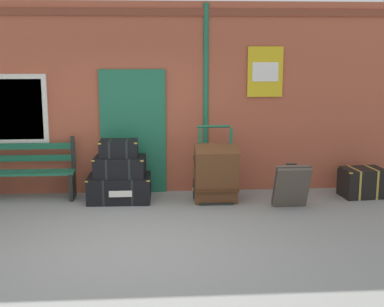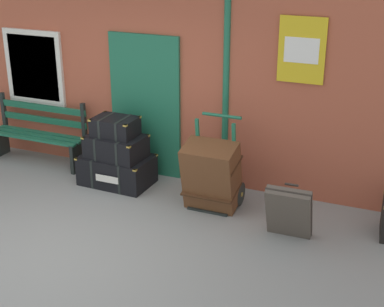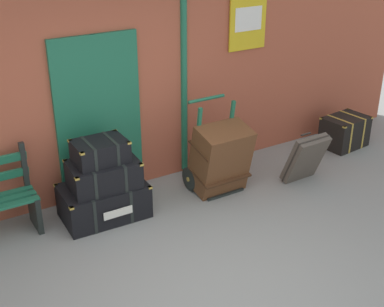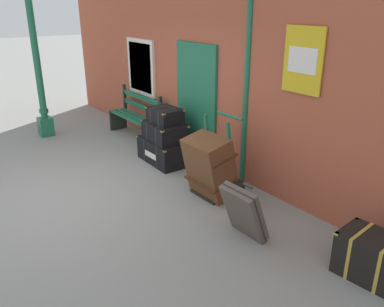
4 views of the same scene
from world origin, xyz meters
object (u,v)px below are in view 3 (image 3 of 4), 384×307
(steamer_trunk_base, at_px, (104,201))
(porters_trolley, at_px, (213,168))
(large_brown_trunk, at_px, (220,159))
(suitcase_slate, at_px, (305,158))
(steamer_trunk_middle, at_px, (104,174))
(steamer_trunk_top, at_px, (100,151))
(corner_trunk, at_px, (345,132))

(steamer_trunk_base, bearing_deg, porters_trolley, -1.65)
(large_brown_trunk, bearing_deg, porters_trolley, 90.00)
(steamer_trunk_base, relative_size, large_brown_trunk, 1.08)
(large_brown_trunk, bearing_deg, suitcase_slate, -18.53)
(steamer_trunk_middle, xyz_separation_m, suitcase_slate, (2.66, -0.57, -0.23))
(steamer_trunk_top, bearing_deg, large_brown_trunk, -8.14)
(porters_trolley, relative_size, large_brown_trunk, 1.27)
(porters_trolley, bearing_deg, suitcase_slate, -25.94)
(steamer_trunk_base, distance_m, steamer_trunk_top, 0.66)
(porters_trolley, relative_size, corner_trunk, 1.65)
(steamer_trunk_top, relative_size, porters_trolley, 0.51)
(steamer_trunk_middle, bearing_deg, steamer_trunk_top, 117.40)
(steamer_trunk_base, relative_size, steamer_trunk_middle, 1.22)
(porters_trolley, bearing_deg, large_brown_trunk, -90.00)
(steamer_trunk_base, relative_size, corner_trunk, 1.40)
(steamer_trunk_top, height_order, corner_trunk, steamer_trunk_top)
(steamer_trunk_base, height_order, suitcase_slate, suitcase_slate)
(steamer_trunk_middle, distance_m, corner_trunk, 4.02)
(steamer_trunk_top, distance_m, suitcase_slate, 2.79)
(steamer_trunk_middle, relative_size, steamer_trunk_top, 1.38)
(steamer_trunk_middle, xyz_separation_m, porters_trolley, (1.53, -0.03, -0.31))
(steamer_trunk_top, bearing_deg, porters_trolley, -1.85)
(large_brown_trunk, bearing_deg, steamer_trunk_top, 171.86)
(steamer_trunk_middle, relative_size, corner_trunk, 1.15)
(suitcase_slate, bearing_deg, steamer_trunk_base, 167.48)
(steamer_trunk_middle, bearing_deg, steamer_trunk_base, 132.58)
(suitcase_slate, bearing_deg, steamer_trunk_middle, 167.80)
(steamer_trunk_middle, relative_size, large_brown_trunk, 0.89)
(steamer_trunk_base, xyz_separation_m, corner_trunk, (4.03, -0.02, 0.03))
(steamer_trunk_top, bearing_deg, suitcase_slate, -12.64)
(steamer_trunk_middle, height_order, suitcase_slate, steamer_trunk_middle)
(steamer_trunk_top, relative_size, corner_trunk, 0.84)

